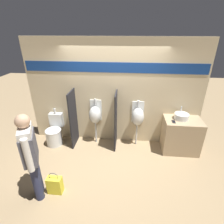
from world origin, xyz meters
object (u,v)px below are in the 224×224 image
urinal_far (138,117)px  shopping_bag (55,185)px  sink_basin (181,116)px  urinal_near_counter (95,115)px  toilet (55,133)px  cell_phone (174,122)px  person_in_vest (30,153)px

urinal_far → shopping_bag: size_ratio=2.57×
sink_basin → urinal_near_counter: (-2.13, 0.09, -0.11)m
urinal_near_counter → urinal_far: 1.10m
toilet → shopping_bag: toilet is taller
shopping_bag → urinal_near_counter: bearing=74.6°
toilet → shopping_bag: bearing=-68.2°
cell_phone → toilet: 3.07m
sink_basin → urinal_far: (-1.04, 0.09, -0.11)m
urinal_near_counter → urinal_far: bearing=0.0°
cell_phone → urinal_near_counter: urinal_near_counter is taller
person_in_vest → toilet: bearing=-14.0°
cell_phone → shopping_bag: (-2.40, -1.45, -0.70)m
toilet → person_in_vest: (0.35, -1.64, 0.67)m
cell_phone → person_in_vest: size_ratio=0.08×
urinal_near_counter → urinal_far: same height
urinal_far → sink_basin: bearing=-5.1°
toilet → person_in_vest: bearing=-78.0°
cell_phone → urinal_far: 0.87m
urinal_near_counter → shopping_bag: size_ratio=2.57×
cell_phone → person_in_vest: person_in_vest is taller
sink_basin → shopping_bag: size_ratio=0.71×
urinal_near_counter → sink_basin: bearing=-2.5°
urinal_near_counter → toilet: size_ratio=1.31×
cell_phone → urinal_near_counter: bearing=171.8°
cell_phone → urinal_far: urinal_far is taller
urinal_far → person_in_vest: bearing=-135.6°
person_in_vest → shopping_bag: 0.85m
shopping_bag → sink_basin: bearing=32.1°
sink_basin → person_in_vest: size_ratio=0.20×
toilet → shopping_bag: 1.68m
toilet → urinal_near_counter: bearing=9.0°
urinal_far → toilet: bearing=-175.5°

